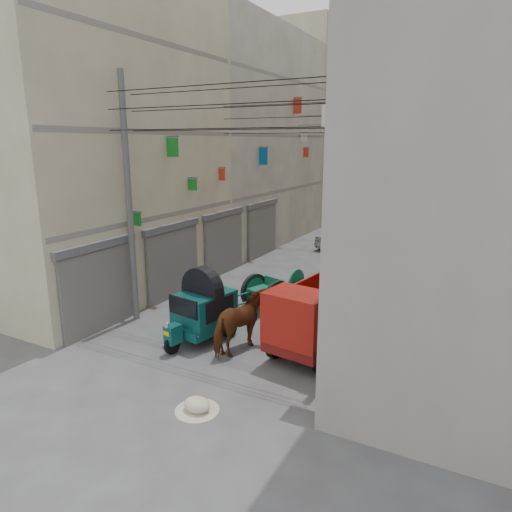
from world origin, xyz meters
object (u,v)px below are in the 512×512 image
Objects in this scene: tonga_cart at (265,293)px; horse at (243,323)px; second_cart at (312,287)px; feed_sack at (197,405)px; distant_car_grey at (406,214)px; distant_car_green at (417,199)px; mini_truck at (313,321)px; auto_rickshaw at (203,308)px; distant_car_white at (340,237)px.

horse reaches higher than tonga_cart.
second_cart reaches higher than feed_sack.
distant_car_grey reaches higher than feed_sack.
tonga_cart is 1.43× the size of horse.
feed_sack is at bearing 73.24° from distant_car_green.
auto_rickshaw is at bearing -161.76° from mini_truck.
mini_truck reaches higher than tonga_cart.
distant_car_grey is (-0.50, 27.62, 0.49)m from feed_sack.
tonga_cart is 0.74× the size of distant_car_grey.
mini_truck reaches higher than auto_rickshaw.
distant_car_grey reaches higher than distant_car_green.
mini_truck reaches higher than distant_car_white.
distant_car_white is at bearing 112.32° from mini_truck.
feed_sack is 3.26m from horse.
feed_sack is at bearing -82.55° from second_cart.
tonga_cart is 0.85× the size of distant_car_white.
distant_car_grey is (-1.73, 23.75, -0.34)m from mini_truck.
second_cart is at bearing 73.31° from distant_car_green.
second_cart is at bearing 67.43° from tonga_cart.
tonga_cart is 11.03m from distant_car_white.
tonga_cart is 0.76× the size of mini_truck.
auto_rickshaw is 4.81m from second_cart.
horse is at bearing -88.40° from second_cart.
distant_car_green is (-1.52, 38.97, 0.39)m from feed_sack.
second_cart is 9.82m from distant_car_white.
distant_car_green is at bearing 92.24° from feed_sack.
horse is 14.30m from distant_car_white.
distant_car_green reaches higher than feed_sack.
feed_sack is (2.05, -3.26, -0.87)m from auto_rickshaw.
mini_truck is at bearing -23.14° from tonga_cart.
distant_car_grey is 11.40m from distant_car_green.
distant_car_white is (-0.21, 14.06, -0.43)m from auto_rickshaw.
horse is at bearing 4.68° from auto_rickshaw.
auto_rickshaw reaches higher than distant_car_grey.
distant_car_grey is at bearing 96.40° from auto_rickshaw.
distant_car_white is 0.88× the size of distant_car_grey.
distant_car_white is at bearing 100.92° from auto_rickshaw.
auto_rickshaw is 0.66× the size of mini_truck.
auto_rickshaw is 24.41m from distant_car_grey.
distant_car_green is at bearing 99.20° from auto_rickshaw.
tonga_cart is at bearing 71.06° from distant_car_green.
feed_sack is 0.18× the size of distant_car_white.
distant_car_green is (-1.26, 31.26, -0.12)m from second_cart.
auto_rickshaw is 0.73× the size of distant_car_white.
distant_car_green is at bearing 108.83° from tonga_cart.
distant_car_green is at bearing -79.83° from horse.
horse is 35.86m from distant_car_green.
feed_sack is at bearing -47.76° from auto_rickshaw.
distant_car_green is (-2.75, 35.10, -0.45)m from mini_truck.
distant_car_white is at bearing 97.46° from feed_sack.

